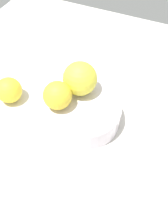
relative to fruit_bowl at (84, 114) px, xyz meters
The scene contains 5 objects.
ground_plane 3.71cm from the fruit_bowl, ahead, with size 110.00×110.00×2.00cm, color silver.
fruit_bowl is the anchor object (origin of this frame).
orange_in_bowl_0 9.17cm from the fruit_bowl, 34.80° to the left, with size 8.72×8.72×8.72cm, color yellow.
orange_in_bowl_1 9.13cm from the fruit_bowl, 110.50° to the left, with size 7.10×7.10×7.10cm, color yellow.
orange_loose_0 22.12cm from the fruit_bowl, 94.06° to the left, with size 7.21×7.21×7.21cm, color yellow.
Camera 1 is at (-37.68, -16.91, 54.12)cm, focal length 40.73 mm.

